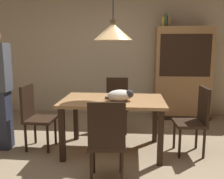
% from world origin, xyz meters
% --- Properties ---
extents(ground, '(10.00, 10.00, 0.00)m').
position_xyz_m(ground, '(0.00, 0.00, 0.00)').
color(ground, '#998466').
extents(back_wall, '(6.40, 0.10, 2.90)m').
position_xyz_m(back_wall, '(0.00, 2.65, 1.45)').
color(back_wall, beige).
rests_on(back_wall, ground).
extents(dining_table, '(1.40, 0.90, 0.75)m').
position_xyz_m(dining_table, '(0.05, 0.52, 0.65)').
color(dining_table, '#A87A4C').
rests_on(dining_table, ground).
extents(chair_near_front, '(0.43, 0.43, 0.93)m').
position_xyz_m(chair_near_front, '(0.06, -0.36, 0.51)').
color(chair_near_front, black).
rests_on(chair_near_front, ground).
extents(chair_left_side, '(0.41, 0.41, 0.93)m').
position_xyz_m(chair_left_side, '(-1.08, 0.52, 0.51)').
color(chair_left_side, black).
rests_on(chair_left_side, ground).
extents(chair_far_back, '(0.41, 0.41, 0.93)m').
position_xyz_m(chair_far_back, '(0.05, 1.40, 0.51)').
color(chair_far_back, black).
rests_on(chair_far_back, ground).
extents(chair_right_side, '(0.42, 0.42, 0.93)m').
position_xyz_m(chair_right_side, '(1.18, 0.53, 0.51)').
color(chair_right_side, black).
rests_on(chair_right_side, ground).
extents(cat_sleeping, '(0.40, 0.30, 0.16)m').
position_xyz_m(cat_sleeping, '(0.16, 0.42, 0.83)').
color(cat_sleeping, silver).
rests_on(cat_sleeping, dining_table).
extents(pendant_lamp, '(0.52, 0.52, 1.30)m').
position_xyz_m(pendant_lamp, '(0.05, 0.52, 1.66)').
color(pendant_lamp, '#E5B775').
extents(hutch_bookcase, '(1.12, 0.45, 1.85)m').
position_xyz_m(hutch_bookcase, '(1.32, 2.32, 0.89)').
color(hutch_bookcase, '#A87A4C').
rests_on(hutch_bookcase, ground).
extents(book_yellow_short, '(0.04, 0.20, 0.18)m').
position_xyz_m(book_yellow_short, '(0.90, 2.32, 1.94)').
color(book_yellow_short, gold).
rests_on(book_yellow_short, hutch_bookcase).
extents(book_green_slim, '(0.03, 0.20, 0.26)m').
position_xyz_m(book_green_slim, '(0.95, 2.32, 1.98)').
color(book_green_slim, '#427A4C').
rests_on(book_green_slim, hutch_bookcase).
extents(book_brown_thick, '(0.06, 0.24, 0.22)m').
position_xyz_m(book_brown_thick, '(1.01, 2.32, 1.96)').
color(book_brown_thick, brown).
rests_on(book_brown_thick, hutch_bookcase).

